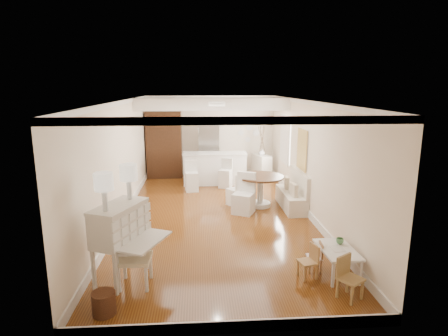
{
  "coord_description": "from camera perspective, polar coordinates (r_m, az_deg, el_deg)",
  "views": [
    {
      "loc": [
        -0.41,
        -8.75,
        3.14
      ],
      "look_at": [
        0.21,
        0.3,
        1.14
      ],
      "focal_mm": 30.0,
      "sensor_mm": 36.0,
      "label": 1
    }
  ],
  "objects": [
    {
      "name": "bar_stool_left",
      "position": [
        11.36,
        -4.96,
        -1.26
      ],
      "size": [
        0.42,
        0.42,
        0.93
      ],
      "primitive_type": "cube",
      "rotation": [
        0.0,
        0.0,
        0.13
      ],
      "color": "white",
      "rests_on": "ground"
    },
    {
      "name": "gustavian_armchair",
      "position": [
        6.26,
        -13.49,
        -13.13
      ],
      "size": [
        0.56,
        0.56,
        0.95
      ],
      "primitive_type": "cube",
      "rotation": [
        0.0,
        0.0,
        1.54
      ],
      "color": "silver",
      "rests_on": "ground"
    },
    {
      "name": "banquette",
      "position": [
        9.92,
        10.25,
        -3.28
      ],
      "size": [
        0.52,
        1.6,
        0.98
      ],
      "primitive_type": "cube",
      "color": "silver",
      "rests_on": "ground"
    },
    {
      "name": "pencil_cup",
      "position": [
        6.9,
        17.23,
        -10.57
      ],
      "size": [
        0.14,
        0.14,
        0.1
      ],
      "primitive_type": "imported",
      "rotation": [
        0.0,
        0.0,
        -0.12
      ],
      "color": "#5C9E61",
      "rests_on": "kids_table"
    },
    {
      "name": "kids_chair_a",
      "position": [
        6.55,
        12.62,
        -13.71
      ],
      "size": [
        0.34,
        0.34,
        0.58
      ],
      "primitive_type": "cube",
      "rotation": [
        0.0,
        0.0,
        -1.32
      ],
      "color": "tan",
      "rests_on": "ground"
    },
    {
      "name": "dining_table",
      "position": [
        9.95,
        5.54,
        -3.53
      ],
      "size": [
        1.24,
        1.24,
        0.83
      ],
      "primitive_type": "cylinder",
      "rotation": [
        0.0,
        0.0,
        0.02
      ],
      "color": "#472A17",
      "rests_on": "ground"
    },
    {
      "name": "kids_table",
      "position": [
        6.81,
        16.78,
        -13.44
      ],
      "size": [
        0.59,
        0.94,
        0.46
      ],
      "primitive_type": "cube",
      "rotation": [
        0.0,
        0.0,
        0.04
      ],
      "color": "white",
      "rests_on": "ground"
    },
    {
      "name": "branch_vase",
      "position": [
        12.79,
        5.78,
        2.43
      ],
      "size": [
        0.26,
        0.26,
        0.21
      ],
      "primitive_type": "imported",
      "rotation": [
        0.0,
        0.0,
        -0.39
      ],
      "color": "white",
      "rests_on": "sideboard"
    },
    {
      "name": "kids_chair_c",
      "position": [
        6.11,
        18.73,
        -15.64
      ],
      "size": [
        0.44,
        0.44,
        0.67
      ],
      "primitive_type": "cube",
      "rotation": [
        0.0,
        0.0,
        0.58
      ],
      "color": "#9D7B47",
      "rests_on": "ground"
    },
    {
      "name": "kids_chair_b",
      "position": [
        6.81,
        13.59,
        -12.97
      ],
      "size": [
        0.27,
        0.27,
        0.52
      ],
      "primitive_type": "cube",
      "rotation": [
        0.0,
        0.0,
        -1.65
      ],
      "color": "#A07049",
      "rests_on": "ground"
    },
    {
      "name": "breakfast_counter",
      "position": [
        12.15,
        -1.41,
        -0.05
      ],
      "size": [
        2.05,
        0.65,
        1.03
      ],
      "primitive_type": "cube",
      "color": "white",
      "rests_on": "ground"
    },
    {
      "name": "wicker_basket",
      "position": [
        5.81,
        -17.84,
        -19.02
      ],
      "size": [
        0.43,
        0.43,
        0.33
      ],
      "primitive_type": "cylinder",
      "rotation": [
        0.0,
        0.0,
        0.37
      ],
      "color": "#4C2917",
      "rests_on": "ground"
    },
    {
      "name": "pantry_cabinet",
      "position": [
        13.14,
        -9.08,
        3.56
      ],
      "size": [
        1.2,
        0.6,
        2.3
      ],
      "primitive_type": "cube",
      "color": "#381E11",
      "rests_on": "ground"
    },
    {
      "name": "bar_stool_right",
      "position": [
        11.71,
        0.2,
        -0.82
      ],
      "size": [
        0.47,
        0.47,
        0.91
      ],
      "primitive_type": "cube",
      "rotation": [
        0.0,
        0.0,
        -0.37
      ],
      "color": "silver",
      "rests_on": "ground"
    },
    {
      "name": "slip_chair_far",
      "position": [
        10.0,
        2.01,
        -3.21
      ],
      "size": [
        0.6,
        0.61,
        0.89
      ],
      "primitive_type": "cube",
      "rotation": [
        0.0,
        0.0,
        -2.48
      ],
      "color": "white",
      "rests_on": "ground"
    },
    {
      "name": "secretary_bureau",
      "position": [
        6.43,
        -15.46,
        -10.87
      ],
      "size": [
        1.34,
        1.35,
        1.29
      ],
      "primitive_type": "cube",
      "rotation": [
        0.0,
        0.0,
        -0.41
      ],
      "color": "silver",
      "rests_on": "ground"
    },
    {
      "name": "fridge",
      "position": [
        13.11,
        -0.75,
        2.59
      ],
      "size": [
        0.75,
        0.65,
        1.8
      ],
      "primitive_type": "imported",
      "color": "silver",
      "rests_on": "ground"
    },
    {
      "name": "sideboard",
      "position": [
        12.94,
        5.73,
        0.2
      ],
      "size": [
        0.61,
        0.94,
        0.83
      ],
      "primitive_type": "cube",
      "rotation": [
        0.0,
        0.0,
        0.27
      ],
      "color": "silver",
      "rests_on": "ground"
    },
    {
      "name": "room",
      "position": [
        9.16,
        -1.08,
        5.16
      ],
      "size": [
        9.0,
        9.04,
        2.82
      ],
      "color": "brown",
      "rests_on": "ground"
    },
    {
      "name": "slip_chair_near",
      "position": [
        9.36,
        3.01,
        -3.91
      ],
      "size": [
        0.65,
        0.66,
        1.02
      ],
      "primitive_type": "cube",
      "rotation": [
        0.0,
        0.0,
        -0.45
      ],
      "color": "white",
      "rests_on": "ground"
    }
  ]
}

